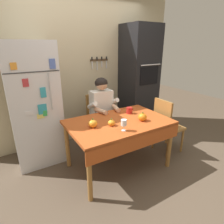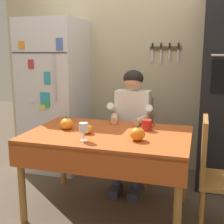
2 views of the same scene
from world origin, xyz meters
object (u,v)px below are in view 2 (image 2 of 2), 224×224
Objects in this scene: coffee_mug at (147,125)px; pumpkin_medium at (67,124)px; chair_right_side at (216,171)px; pumpkin_large at (87,129)px; dining_table at (108,143)px; seated_person at (132,119)px; pumpkin_small at (137,134)px; wine_glass at (84,128)px; refrigerator at (55,96)px; chair_behind_person at (135,135)px.

pumpkin_medium is (-0.70, -0.17, 0.00)m from coffee_mug.
chair_right_side is 7.51× the size of pumpkin_medium.
pumpkin_medium is at bearing 160.47° from pumpkin_large.
chair_right_side is at bearing -1.47° from dining_table.
seated_person is 9.60× the size of pumpkin_small.
pumpkin_medium is at bearing -128.90° from seated_person.
pumpkin_large is 0.78× the size of pumpkin_small.
dining_table is 10.79× the size of pumpkin_small.
coffee_mug is at bearing 47.65° from wine_glass.
refrigerator is 1.94× the size of chair_behind_person.
chair_behind_person is at bearing 79.98° from wine_glass.
seated_person is at bearing 119.85° from coffee_mug.
chair_right_side reaches higher than pumpkin_medium.
chair_behind_person is at bearing -5.05° from refrigerator.
pumpkin_large is (-1.07, -0.04, 0.27)m from chair_right_side.
chair_behind_person reaches higher than pumpkin_small.
pumpkin_small is at bearing -76.86° from chair_behind_person.
refrigerator is at bearing 174.95° from chair_behind_person.
dining_table is 13.91× the size of pumpkin_large.
refrigerator reaches higher than wine_glass.
wine_glass is at bearing -100.02° from chair_behind_person.
coffee_mug is at bearing 87.01° from pumpkin_small.
chair_behind_person is at bearing 111.43° from coffee_mug.
pumpkin_small is (0.22, -0.93, 0.28)m from chair_behind_person.
chair_right_side is (0.83, -0.82, 0.00)m from chair_behind_person.
refrigerator is 1.03m from pumpkin_medium.
refrigerator reaches higher than coffee_mug.
coffee_mug is at bearing 13.80° from pumpkin_medium.
seated_person is at bearing 51.10° from pumpkin_medium.
refrigerator is 17.89× the size of pumpkin_large.
dining_table is 0.35m from pumpkin_small.
chair_right_side is at bearing 1.92° from pumpkin_large.
pumpkin_medium reaches higher than dining_table.
chair_behind_person is 1.00× the size of chair_right_side.
pumpkin_small is at bearing -39.45° from refrigerator.
dining_table is at bearing -96.89° from seated_person.
refrigerator is at bearing 122.78° from pumpkin_medium.
pumpkin_large is at bearing -160.51° from dining_table.
seated_person is 10.46× the size of coffee_mug.
chair_behind_person is 7.17× the size of pumpkin_small.
chair_right_side is 1.10m from pumpkin_large.
seated_person is 0.75m from pumpkin_medium.
refrigerator is 1.29× the size of dining_table.
wine_glass is at bearing -102.14° from seated_person.
wine_glass reaches higher than dining_table.
refrigerator is 13.88× the size of pumpkin_small.
refrigerator is 1.32m from dining_table.
refrigerator reaches higher than pumpkin_large.
seated_person is 0.77m from pumpkin_small.
refrigerator is at bearing 126.00° from wine_glass.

